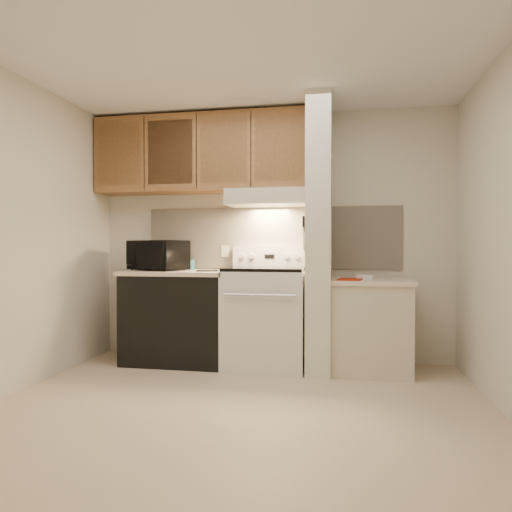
# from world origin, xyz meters

# --- Properties ---
(floor) EXTENTS (3.60, 3.60, 0.00)m
(floor) POSITION_xyz_m (0.00, 0.00, 0.00)
(floor) COLOR beige
(floor) RESTS_ON ground
(ceiling) EXTENTS (3.60, 3.60, 0.00)m
(ceiling) POSITION_xyz_m (0.00, 0.00, 2.50)
(ceiling) COLOR white
(ceiling) RESTS_ON wall_back
(wall_back) EXTENTS (3.60, 2.50, 0.02)m
(wall_back) POSITION_xyz_m (0.00, 1.50, 1.25)
(wall_back) COLOR beige
(wall_back) RESTS_ON floor
(wall_left) EXTENTS (0.02, 3.00, 2.50)m
(wall_left) POSITION_xyz_m (-1.80, 0.00, 1.25)
(wall_left) COLOR beige
(wall_left) RESTS_ON floor
(backsplash) EXTENTS (2.60, 0.02, 0.63)m
(backsplash) POSITION_xyz_m (0.00, 1.49, 1.24)
(backsplash) COLOR beige
(backsplash) RESTS_ON wall_back
(range_body) EXTENTS (0.76, 0.65, 0.92)m
(range_body) POSITION_xyz_m (0.00, 1.16, 0.46)
(range_body) COLOR silver
(range_body) RESTS_ON floor
(oven_window) EXTENTS (0.50, 0.01, 0.30)m
(oven_window) POSITION_xyz_m (0.00, 0.84, 0.50)
(oven_window) COLOR black
(oven_window) RESTS_ON range_body
(oven_handle) EXTENTS (0.65, 0.02, 0.02)m
(oven_handle) POSITION_xyz_m (0.00, 0.80, 0.72)
(oven_handle) COLOR silver
(oven_handle) RESTS_ON range_body
(cooktop) EXTENTS (0.74, 0.64, 0.03)m
(cooktop) POSITION_xyz_m (0.00, 1.16, 0.94)
(cooktop) COLOR black
(cooktop) RESTS_ON range_body
(range_backguard) EXTENTS (0.76, 0.08, 0.20)m
(range_backguard) POSITION_xyz_m (0.00, 1.44, 1.05)
(range_backguard) COLOR silver
(range_backguard) RESTS_ON range_body
(range_display) EXTENTS (0.10, 0.01, 0.04)m
(range_display) POSITION_xyz_m (0.00, 1.40, 1.05)
(range_display) COLOR black
(range_display) RESTS_ON range_backguard
(range_knob_left_outer) EXTENTS (0.05, 0.02, 0.05)m
(range_knob_left_outer) POSITION_xyz_m (-0.28, 1.40, 1.05)
(range_knob_left_outer) COLOR silver
(range_knob_left_outer) RESTS_ON range_backguard
(range_knob_left_inner) EXTENTS (0.05, 0.02, 0.05)m
(range_knob_left_inner) POSITION_xyz_m (-0.18, 1.40, 1.05)
(range_knob_left_inner) COLOR silver
(range_knob_left_inner) RESTS_ON range_backguard
(range_knob_right_inner) EXTENTS (0.05, 0.02, 0.05)m
(range_knob_right_inner) POSITION_xyz_m (0.18, 1.40, 1.05)
(range_knob_right_inner) COLOR silver
(range_knob_right_inner) RESTS_ON range_backguard
(range_knob_right_outer) EXTENTS (0.05, 0.02, 0.05)m
(range_knob_right_outer) POSITION_xyz_m (0.28, 1.40, 1.05)
(range_knob_right_outer) COLOR silver
(range_knob_right_outer) RESTS_ON range_backguard
(dishwasher_front) EXTENTS (1.00, 0.63, 0.87)m
(dishwasher_front) POSITION_xyz_m (-0.88, 1.17, 0.43)
(dishwasher_front) COLOR black
(dishwasher_front) RESTS_ON floor
(left_countertop) EXTENTS (1.04, 0.67, 0.04)m
(left_countertop) POSITION_xyz_m (-0.88, 1.17, 0.89)
(left_countertop) COLOR beige
(left_countertop) RESTS_ON dishwasher_front
(spoon_rest) EXTENTS (0.22, 0.12, 0.01)m
(spoon_rest) POSITION_xyz_m (-0.54, 1.04, 0.92)
(spoon_rest) COLOR black
(spoon_rest) RESTS_ON left_countertop
(teal_jar) EXTENTS (0.11, 0.11, 0.10)m
(teal_jar) POSITION_xyz_m (-0.83, 1.39, 0.96)
(teal_jar) COLOR #23696C
(teal_jar) RESTS_ON left_countertop
(outlet) EXTENTS (0.08, 0.01, 0.12)m
(outlet) POSITION_xyz_m (-0.48, 1.48, 1.10)
(outlet) COLOR beige
(outlet) RESTS_ON backsplash
(microwave) EXTENTS (0.63, 0.53, 0.30)m
(microwave) POSITION_xyz_m (-1.10, 1.18, 1.06)
(microwave) COLOR black
(microwave) RESTS_ON left_countertop
(partition_pillar) EXTENTS (0.22, 0.70, 2.50)m
(partition_pillar) POSITION_xyz_m (0.51, 1.15, 1.25)
(partition_pillar) COLOR beige
(partition_pillar) RESTS_ON floor
(pillar_trim) EXTENTS (0.01, 0.70, 0.04)m
(pillar_trim) POSITION_xyz_m (0.39, 1.15, 1.30)
(pillar_trim) COLOR olive
(pillar_trim) RESTS_ON partition_pillar
(knife_strip) EXTENTS (0.02, 0.42, 0.04)m
(knife_strip) POSITION_xyz_m (0.39, 1.10, 1.32)
(knife_strip) COLOR black
(knife_strip) RESTS_ON partition_pillar
(knife_blade_a) EXTENTS (0.01, 0.03, 0.16)m
(knife_blade_a) POSITION_xyz_m (0.38, 0.95, 1.22)
(knife_blade_a) COLOR silver
(knife_blade_a) RESTS_ON knife_strip
(knife_handle_a) EXTENTS (0.02, 0.02, 0.10)m
(knife_handle_a) POSITION_xyz_m (0.38, 0.94, 1.37)
(knife_handle_a) COLOR black
(knife_handle_a) RESTS_ON knife_strip
(knife_blade_b) EXTENTS (0.01, 0.04, 0.18)m
(knife_blade_b) POSITION_xyz_m (0.38, 1.01, 1.21)
(knife_blade_b) COLOR silver
(knife_blade_b) RESTS_ON knife_strip
(knife_handle_b) EXTENTS (0.02, 0.02, 0.10)m
(knife_handle_b) POSITION_xyz_m (0.38, 1.02, 1.37)
(knife_handle_b) COLOR black
(knife_handle_b) RESTS_ON knife_strip
(knife_blade_c) EXTENTS (0.01, 0.04, 0.20)m
(knife_blade_c) POSITION_xyz_m (0.38, 1.10, 1.20)
(knife_blade_c) COLOR silver
(knife_blade_c) RESTS_ON knife_strip
(knife_handle_c) EXTENTS (0.02, 0.02, 0.10)m
(knife_handle_c) POSITION_xyz_m (0.38, 1.11, 1.37)
(knife_handle_c) COLOR black
(knife_handle_c) RESTS_ON knife_strip
(knife_blade_d) EXTENTS (0.01, 0.04, 0.16)m
(knife_blade_d) POSITION_xyz_m (0.38, 1.18, 1.22)
(knife_blade_d) COLOR silver
(knife_blade_d) RESTS_ON knife_strip
(knife_handle_d) EXTENTS (0.02, 0.02, 0.10)m
(knife_handle_d) POSITION_xyz_m (0.38, 1.17, 1.37)
(knife_handle_d) COLOR black
(knife_handle_d) RESTS_ON knife_strip
(knife_blade_e) EXTENTS (0.01, 0.04, 0.18)m
(knife_blade_e) POSITION_xyz_m (0.38, 1.25, 1.21)
(knife_blade_e) COLOR silver
(knife_blade_e) RESTS_ON knife_strip
(knife_handle_e) EXTENTS (0.02, 0.02, 0.10)m
(knife_handle_e) POSITION_xyz_m (0.38, 1.26, 1.37)
(knife_handle_e) COLOR black
(knife_handle_e) RESTS_ON knife_strip
(oven_mitt) EXTENTS (0.03, 0.10, 0.24)m
(oven_mitt) POSITION_xyz_m (0.38, 1.32, 1.17)
(oven_mitt) COLOR gray
(oven_mitt) RESTS_ON partition_pillar
(right_cab_base) EXTENTS (0.70, 0.60, 0.81)m
(right_cab_base) POSITION_xyz_m (0.97, 1.15, 0.40)
(right_cab_base) COLOR beige
(right_cab_base) RESTS_ON floor
(right_countertop) EXTENTS (0.74, 0.64, 0.04)m
(right_countertop) POSITION_xyz_m (0.97, 1.15, 0.83)
(right_countertop) COLOR beige
(right_countertop) RESTS_ON right_cab_base
(red_folder) EXTENTS (0.24, 0.31, 0.01)m
(red_folder) POSITION_xyz_m (0.79, 1.00, 0.85)
(red_folder) COLOR #A32109
(red_folder) RESTS_ON right_countertop
(white_box) EXTENTS (0.16, 0.12, 0.04)m
(white_box) POSITION_xyz_m (0.92, 1.12, 0.87)
(white_box) COLOR white
(white_box) RESTS_ON right_countertop
(range_hood) EXTENTS (0.78, 0.44, 0.15)m
(range_hood) POSITION_xyz_m (0.00, 1.28, 1.62)
(range_hood) COLOR beige
(range_hood) RESTS_ON upper_cabinets
(hood_lip) EXTENTS (0.78, 0.04, 0.06)m
(hood_lip) POSITION_xyz_m (0.00, 1.07, 1.58)
(hood_lip) COLOR beige
(hood_lip) RESTS_ON range_hood
(upper_cabinets) EXTENTS (2.18, 0.33, 0.77)m
(upper_cabinets) POSITION_xyz_m (-0.69, 1.32, 2.08)
(upper_cabinets) COLOR olive
(upper_cabinets) RESTS_ON wall_back
(cab_door_a) EXTENTS (0.46, 0.01, 0.63)m
(cab_door_a) POSITION_xyz_m (-1.51, 1.17, 2.08)
(cab_door_a) COLOR olive
(cab_door_a) RESTS_ON upper_cabinets
(cab_gap_a) EXTENTS (0.01, 0.01, 0.73)m
(cab_gap_a) POSITION_xyz_m (-1.23, 1.16, 2.08)
(cab_gap_a) COLOR black
(cab_gap_a) RESTS_ON upper_cabinets
(cab_door_b) EXTENTS (0.46, 0.01, 0.63)m
(cab_door_b) POSITION_xyz_m (-0.96, 1.17, 2.08)
(cab_door_b) COLOR olive
(cab_door_b) RESTS_ON upper_cabinets
(cab_gap_b) EXTENTS (0.01, 0.01, 0.73)m
(cab_gap_b) POSITION_xyz_m (-0.69, 1.16, 2.08)
(cab_gap_b) COLOR black
(cab_gap_b) RESTS_ON upper_cabinets
(cab_door_c) EXTENTS (0.46, 0.01, 0.63)m
(cab_door_c) POSITION_xyz_m (-0.42, 1.17, 2.08)
(cab_door_c) COLOR olive
(cab_door_c) RESTS_ON upper_cabinets
(cab_gap_c) EXTENTS (0.01, 0.01, 0.73)m
(cab_gap_c) POSITION_xyz_m (-0.14, 1.16, 2.08)
(cab_gap_c) COLOR black
(cab_gap_c) RESTS_ON upper_cabinets
(cab_door_d) EXTENTS (0.46, 0.01, 0.63)m
(cab_door_d) POSITION_xyz_m (0.13, 1.17, 2.08)
(cab_door_d) COLOR olive
(cab_door_d) RESTS_ON upper_cabinets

